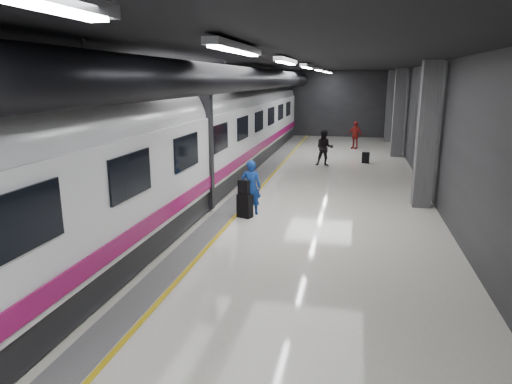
# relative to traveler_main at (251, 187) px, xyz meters

# --- Properties ---
(ground) EXTENTS (40.00, 40.00, 0.00)m
(ground) POSITION_rel_traveler_main_xyz_m (0.55, 0.02, -0.82)
(ground) COLOR silver
(ground) RESTS_ON ground
(platform_hall) EXTENTS (10.02, 40.02, 4.51)m
(platform_hall) POSITION_rel_traveler_main_xyz_m (0.26, 0.97, 2.72)
(platform_hall) COLOR black
(platform_hall) RESTS_ON ground
(train) EXTENTS (3.05, 38.00, 4.05)m
(train) POSITION_rel_traveler_main_xyz_m (-2.70, 0.02, 1.25)
(train) COLOR black
(train) RESTS_ON ground
(traveler_main) EXTENTS (0.65, 0.47, 1.64)m
(traveler_main) POSITION_rel_traveler_main_xyz_m (0.00, 0.00, 0.00)
(traveler_main) COLOR #164BA9
(traveler_main) RESTS_ON ground
(suitcase_main) EXTENTS (0.49, 0.40, 0.69)m
(suitcase_main) POSITION_rel_traveler_main_xyz_m (-0.10, -0.38, -0.48)
(suitcase_main) COLOR black
(suitcase_main) RESTS_ON ground
(shoulder_bag) EXTENTS (0.35, 0.25, 0.43)m
(shoulder_bag) POSITION_rel_traveler_main_xyz_m (-0.13, -0.39, 0.08)
(shoulder_bag) COLOR black
(shoulder_bag) RESTS_ON suitcase_main
(traveler_far_a) EXTENTS (0.86, 0.69, 1.68)m
(traveler_far_a) POSITION_rel_traveler_main_xyz_m (1.59, 8.43, 0.02)
(traveler_far_a) COLOR black
(traveler_far_a) RESTS_ON ground
(traveler_far_b) EXTENTS (1.00, 0.80, 1.59)m
(traveler_far_b) POSITION_rel_traveler_main_xyz_m (2.96, 14.30, -0.03)
(traveler_far_b) COLOR maroon
(traveler_far_b) RESTS_ON ground
(suitcase_far) EXTENTS (0.37, 0.25, 0.53)m
(suitcase_far) POSITION_rel_traveler_main_xyz_m (3.51, 9.58, -0.56)
(suitcase_far) COLOR black
(suitcase_far) RESTS_ON ground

